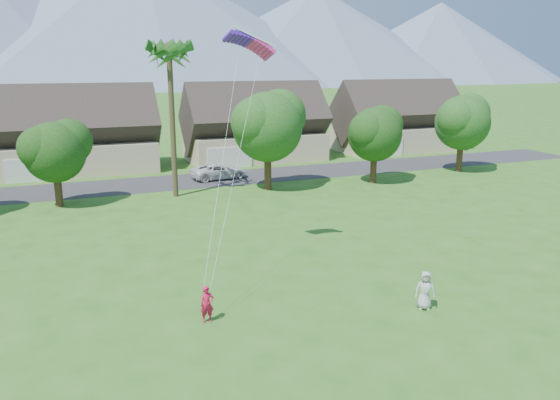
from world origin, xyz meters
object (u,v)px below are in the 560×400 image
kite_flyer (207,304)px  watcher (425,290)px  parked_car (219,171)px  parafoil_kite (250,42)px

kite_flyer → watcher: 9.68m
kite_flyer → parked_car: (8.43, 28.70, -0.07)m
kite_flyer → parked_car: size_ratio=0.30×
kite_flyer → parafoil_kite: bearing=56.3°
kite_flyer → watcher: watcher is taller
watcher → parafoil_kite: parafoil_kite is taller
watcher → parked_car: bearing=119.9°
parked_car → parafoil_kite: bearing=162.6°
watcher → parafoil_kite: bearing=147.5°
watcher → parked_car: 31.06m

